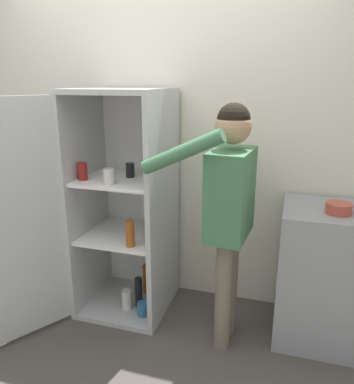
{
  "coord_description": "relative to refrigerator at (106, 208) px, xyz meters",
  "views": [
    {
      "loc": [
        0.96,
        -1.73,
        1.68
      ],
      "look_at": [
        0.24,
        0.61,
        0.95
      ],
      "focal_mm": 35.0,
      "sensor_mm": 36.0,
      "label": 1
    }
  ],
  "objects": [
    {
      "name": "counter",
      "position": [
        1.53,
        0.12,
        -0.35
      ],
      "size": [
        0.64,
        0.55,
        0.92
      ],
      "color": "gray",
      "rests_on": "ground_plane"
    },
    {
      "name": "person",
      "position": [
        0.9,
        -0.11,
        0.19
      ],
      "size": [
        0.62,
        0.53,
        1.57
      ],
      "color": "#726656",
      "rests_on": "ground_plane"
    },
    {
      "name": "wall_back",
      "position": [
        0.27,
        0.44,
        0.47
      ],
      "size": [
        7.0,
        0.06,
        2.55
      ],
      "color": "silver",
      "rests_on": "ground_plane"
    },
    {
      "name": "bowl",
      "position": [
        1.53,
        0.04,
        0.14
      ],
      "size": [
        0.15,
        0.15,
        0.06
      ],
      "color": "#B24738",
      "rests_on": "counter"
    },
    {
      "name": "ground_plane",
      "position": [
        0.27,
        -0.54,
        -0.81
      ],
      "size": [
        12.0,
        12.0,
        0.0
      ],
      "primitive_type": "plane",
      "color": "#4C4742"
    },
    {
      "name": "refrigerator",
      "position": [
        0.0,
        0.0,
        0.0
      ],
      "size": [
        1.0,
        1.18,
        1.63
      ],
      "color": "#B7BABC",
      "rests_on": "ground_plane"
    }
  ]
}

